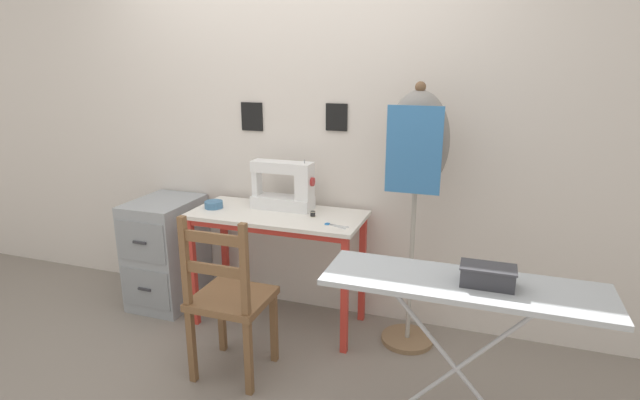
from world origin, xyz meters
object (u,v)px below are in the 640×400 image
sewing_machine (286,187)px  dress_form (417,155)px  fabric_bowl (214,204)px  thread_spool_near_machine (313,214)px  filing_cabinet (167,252)px  storage_box (488,276)px  scissors (333,225)px  wooden_chair (229,300)px  ironing_board (463,291)px

sewing_machine → dress_form: dress_form is taller
fabric_bowl → thread_spool_near_machine: fabric_bowl is taller
thread_spool_near_machine → filing_cabinet: bearing=179.6°
dress_form → thread_spool_near_machine: bearing=-177.7°
thread_spool_near_machine → storage_box: bearing=-36.6°
storage_box → sewing_machine: bearing=145.3°
fabric_bowl → dress_form: (1.29, 0.06, 0.39)m
scissors → dress_form: (0.45, 0.15, 0.41)m
fabric_bowl → thread_spool_near_machine: (0.68, 0.04, -0.01)m
filing_cabinet → fabric_bowl: bearing=-5.8°
thread_spool_near_machine → storage_box: 1.29m
wooden_chair → ironing_board: 1.25m
sewing_machine → scissors: (0.39, -0.22, -0.14)m
thread_spool_near_machine → ironing_board: 1.22m
dress_form → wooden_chair: bearing=-143.4°
sewing_machine → storage_box: sewing_machine is taller
scissors → wooden_chair: 0.72m
dress_form → storage_box: size_ratio=7.17×
sewing_machine → wooden_chair: bearing=-92.8°
storage_box → filing_cabinet: bearing=160.1°
filing_cabinet → ironing_board: ironing_board is taller
fabric_bowl → thread_spool_near_machine: 0.68m
sewing_machine → storage_box: (1.26, -0.87, -0.06)m
thread_spool_near_machine → wooden_chair: (-0.25, -0.62, -0.33)m
thread_spool_near_machine → filing_cabinet: size_ratio=0.05×
wooden_chair → sewing_machine: bearing=87.2°
sewing_machine → thread_spool_near_machine: bearing=-24.7°
wooden_chair → filing_cabinet: wooden_chair is taller
wooden_chair → storage_box: 1.36m
wooden_chair → filing_cabinet: (-0.85, 0.63, -0.07)m
dress_form → ironing_board: dress_form is taller
sewing_machine → fabric_bowl: sewing_machine is taller
sewing_machine → fabric_bowl: (-0.46, -0.14, -0.12)m
ironing_board → storage_box: bearing=-1.2°
sewing_machine → dress_form: 0.88m
thread_spool_near_machine → dress_form: bearing=2.3°
sewing_machine → filing_cabinet: (-0.89, -0.09, -0.53)m
wooden_chair → fabric_bowl: bearing=125.8°
wooden_chair → filing_cabinet: 1.06m
filing_cabinet → storage_box: size_ratio=3.43×
thread_spool_near_machine → dress_form: (0.61, 0.02, 0.40)m
thread_spool_near_machine → ironing_board: ironing_board is taller
ironing_board → storage_box: size_ratio=5.27×
wooden_chair → thread_spool_near_machine: bearing=67.7°
scissors → storage_box: storage_box is taller
fabric_bowl → dress_form: dress_form is taller
fabric_bowl → scissors: 0.85m
wooden_chair → dress_form: bearing=36.6°
fabric_bowl → ironing_board: bearing=-24.3°
sewing_machine → scissors: sewing_machine is taller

